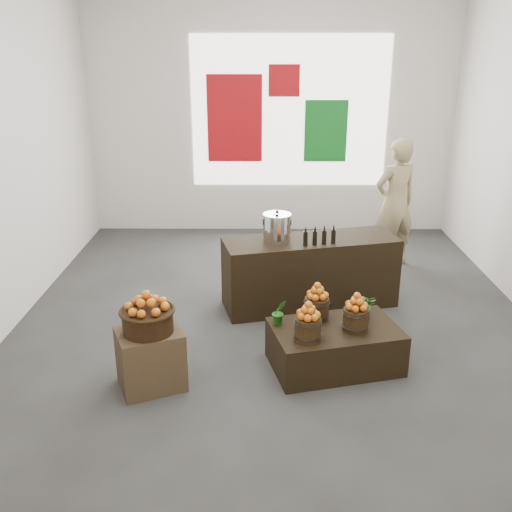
{
  "coord_description": "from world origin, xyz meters",
  "views": [
    {
      "loc": [
        -0.18,
        -6.05,
        3.05
      ],
      "look_at": [
        -0.22,
        -0.4,
        0.94
      ],
      "focal_mm": 40.0,
      "sensor_mm": 36.0,
      "label": 1
    }
  ],
  "objects_px": {
    "crate": "(151,359)",
    "counter": "(310,272)",
    "shopper": "(395,203)",
    "wicker_basket": "(148,321)",
    "stock_pot_left": "(277,229)",
    "display_table": "(335,347)"
  },
  "relations": [
    {
      "from": "display_table",
      "to": "crate",
      "type": "bearing_deg",
      "value": 177.84
    },
    {
      "from": "shopper",
      "to": "wicker_basket",
      "type": "bearing_deg",
      "value": 24.02
    },
    {
      "from": "counter",
      "to": "stock_pot_left",
      "type": "xyz_separation_m",
      "value": [
        -0.42,
        -0.1,
        0.59
      ]
    },
    {
      "from": "crate",
      "to": "counter",
      "type": "relative_size",
      "value": 0.28
    },
    {
      "from": "crate",
      "to": "display_table",
      "type": "relative_size",
      "value": 0.47
    },
    {
      "from": "wicker_basket",
      "to": "stock_pot_left",
      "type": "bearing_deg",
      "value": 54.73
    },
    {
      "from": "display_table",
      "to": "shopper",
      "type": "distance_m",
      "value": 3.17
    },
    {
      "from": "display_table",
      "to": "shopper",
      "type": "xyz_separation_m",
      "value": [
        1.17,
        2.85,
        0.71
      ]
    },
    {
      "from": "shopper",
      "to": "stock_pot_left",
      "type": "bearing_deg",
      "value": 17.51
    },
    {
      "from": "wicker_basket",
      "to": "shopper",
      "type": "xyz_separation_m",
      "value": [
        2.94,
        3.23,
        0.24
      ]
    },
    {
      "from": "wicker_basket",
      "to": "counter",
      "type": "distance_m",
      "value": 2.46
    },
    {
      "from": "wicker_basket",
      "to": "counter",
      "type": "height_order",
      "value": "counter"
    },
    {
      "from": "wicker_basket",
      "to": "counter",
      "type": "bearing_deg",
      "value": 48.14
    },
    {
      "from": "crate",
      "to": "stock_pot_left",
      "type": "bearing_deg",
      "value": 54.73
    },
    {
      "from": "crate",
      "to": "display_table",
      "type": "xyz_separation_m",
      "value": [
        1.77,
        0.37,
        -0.07
      ]
    },
    {
      "from": "crate",
      "to": "display_table",
      "type": "height_order",
      "value": "crate"
    },
    {
      "from": "counter",
      "to": "shopper",
      "type": "bearing_deg",
      "value": 33.44
    },
    {
      "from": "crate",
      "to": "display_table",
      "type": "distance_m",
      "value": 1.81
    },
    {
      "from": "stock_pot_left",
      "to": "shopper",
      "type": "bearing_deg",
      "value": 41.16
    },
    {
      "from": "shopper",
      "to": "display_table",
      "type": "bearing_deg",
      "value": 44.05
    },
    {
      "from": "display_table",
      "to": "counter",
      "type": "height_order",
      "value": "counter"
    },
    {
      "from": "display_table",
      "to": "stock_pot_left",
      "type": "distance_m",
      "value": 1.66
    }
  ]
}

